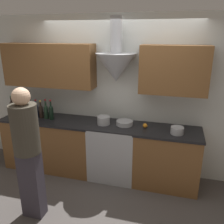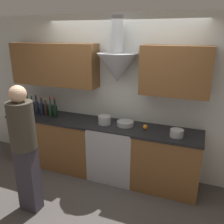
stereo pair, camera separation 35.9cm
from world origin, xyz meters
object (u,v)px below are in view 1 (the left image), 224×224
(wine_bottle_6, at_px, (41,111))
(wine_bottle_8, at_px, (51,112))
(wine_bottle_7, at_px, (46,111))
(mixing_bowl, at_px, (125,123))
(stove_range, at_px, (114,151))
(wine_bottle_5, at_px, (36,110))
(wine_bottle_3, at_px, (26,109))
(wine_bottle_2, at_px, (21,108))
(person_foreground_left, at_px, (28,149))
(wine_bottle_4, at_px, (31,109))
(saucepan, at_px, (177,130))
(wine_bottle_0, at_px, (12,107))
(wine_bottle_1, at_px, (16,109))
(orange_fruit, at_px, (145,126))
(stock_pot, at_px, (104,120))

(wine_bottle_6, height_order, wine_bottle_8, wine_bottle_8)
(wine_bottle_7, xyz_separation_m, mixing_bowl, (1.35, 0.06, -0.10))
(stove_range, bearing_deg, wine_bottle_5, -179.73)
(mixing_bowl, bearing_deg, wine_bottle_3, -178.07)
(wine_bottle_2, relative_size, wine_bottle_8, 1.04)
(person_foreground_left, bearing_deg, wine_bottle_8, 104.96)
(wine_bottle_4, xyz_separation_m, saucepan, (2.45, -0.08, -0.09))
(wine_bottle_0, relative_size, mixing_bowl, 1.31)
(wine_bottle_5, xyz_separation_m, person_foreground_left, (0.60, -1.16, -0.08))
(stove_range, xyz_separation_m, wine_bottle_1, (-1.77, -0.03, 0.59))
(wine_bottle_3, xyz_separation_m, wine_bottle_8, (0.49, -0.01, 0.01))
(stove_range, relative_size, wine_bottle_8, 2.69)
(wine_bottle_1, xyz_separation_m, wine_bottle_8, (0.69, 0.00, 0.00))
(wine_bottle_6, xyz_separation_m, orange_fruit, (1.79, 0.01, -0.09))
(stove_range, relative_size, saucepan, 4.90)
(wine_bottle_0, bearing_deg, saucepan, -1.63)
(wine_bottle_2, bearing_deg, wine_bottle_0, -178.57)
(wine_bottle_0, distance_m, mixing_bowl, 2.02)
(wine_bottle_8, bearing_deg, wine_bottle_3, 178.48)
(wine_bottle_5, bearing_deg, wine_bottle_2, -179.96)
(wine_bottle_4, relative_size, orange_fruit, 5.07)
(wine_bottle_2, xyz_separation_m, wine_bottle_7, (0.49, -0.00, -0.01))
(wine_bottle_3, bearing_deg, wine_bottle_2, 177.28)
(wine_bottle_8, bearing_deg, wine_bottle_7, 171.72)
(wine_bottle_3, relative_size, wine_bottle_5, 1.02)
(stock_pot, distance_m, orange_fruit, 0.66)
(wine_bottle_0, distance_m, orange_fruit, 2.35)
(stove_range, height_order, wine_bottle_3, wine_bottle_3)
(stock_pot, bearing_deg, stove_range, 2.08)
(wine_bottle_1, distance_m, wine_bottle_2, 0.10)
(stove_range, distance_m, wine_bottle_8, 1.23)
(saucepan, bearing_deg, wine_bottle_8, 178.14)
(wine_bottle_8, bearing_deg, stove_range, 1.31)
(wine_bottle_3, xyz_separation_m, stock_pot, (1.41, 0.01, -0.06))
(wine_bottle_8, distance_m, person_foreground_left, 1.18)
(wine_bottle_1, bearing_deg, stock_pot, 0.75)
(wine_bottle_5, height_order, wine_bottle_8, wine_bottle_8)
(wine_bottle_6, bearing_deg, orange_fruit, 0.45)
(wine_bottle_1, height_order, saucepan, wine_bottle_1)
(wine_bottle_1, distance_m, wine_bottle_3, 0.20)
(wine_bottle_5, relative_size, stock_pot, 1.56)
(wine_bottle_2, bearing_deg, mixing_bowl, 1.66)
(person_foreground_left, bearing_deg, mixing_bowl, 52.06)
(wine_bottle_5, xyz_separation_m, wine_bottle_7, (0.19, -0.00, -0.00))
(wine_bottle_0, bearing_deg, wine_bottle_8, -1.00)
(wine_bottle_5, distance_m, stock_pot, 1.21)
(stove_range, distance_m, wine_bottle_6, 1.41)
(wine_bottle_5, height_order, person_foreground_left, person_foreground_left)
(orange_fruit, xyz_separation_m, saucepan, (0.48, -0.11, 0.02))
(stove_range, xyz_separation_m, wine_bottle_4, (-1.48, -0.01, 0.60))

